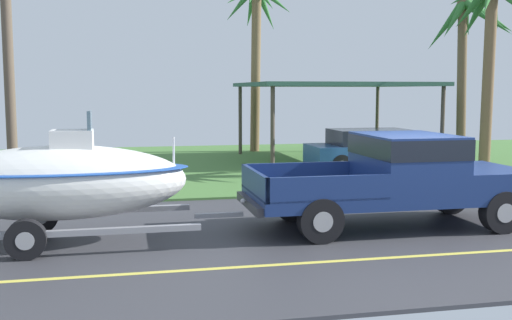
% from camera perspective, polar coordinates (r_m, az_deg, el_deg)
% --- Properties ---
extents(ground, '(36.00, 22.00, 0.11)m').
position_cam_1_polar(ground, '(20.04, 3.61, -1.18)').
color(ground, '#38383D').
extents(pickup_truck_towing, '(5.63, 2.16, 1.81)m').
position_cam_1_polar(pickup_truck_towing, '(12.37, 13.60, -1.34)').
color(pickup_truck_towing, navy).
rests_on(pickup_truck_towing, ground).
extents(boat_on_trailer, '(5.69, 2.14, 2.31)m').
position_cam_1_polar(boat_on_trailer, '(11.18, -17.75, -1.93)').
color(boat_on_trailer, gray).
rests_on(boat_on_trailer, ground).
extents(parked_sedan_near, '(4.47, 1.88, 1.38)m').
position_cam_1_polar(parked_sedan_near, '(20.68, 10.89, 0.86)').
color(parked_sedan_near, '#234C89').
rests_on(parked_sedan_near, ground).
extents(carport_awning, '(6.46, 5.99, 2.93)m').
position_cam_1_polar(carport_awning, '(23.17, 7.13, 6.81)').
color(carport_awning, '#4C4238').
rests_on(carport_awning, ground).
extents(palm_tree_near_right, '(3.02, 2.83, 7.27)m').
position_cam_1_polar(palm_tree_near_right, '(26.24, -0.02, 12.46)').
color(palm_tree_near_right, brown).
rests_on(palm_tree_near_right, ground).
extents(palm_tree_mid, '(2.88, 3.14, 6.19)m').
position_cam_1_polar(palm_tree_mid, '(20.63, 20.78, 11.93)').
color(palm_tree_mid, brown).
rests_on(palm_tree_mid, ground).
extents(palm_tree_far_right, '(3.53, 3.15, 6.04)m').
position_cam_1_polar(palm_tree_far_right, '(23.52, 18.95, 11.05)').
color(palm_tree_far_right, brown).
rests_on(palm_tree_far_right, ground).
extents(utility_pole, '(0.24, 1.80, 7.46)m').
position_cam_1_polar(utility_pole, '(15.66, -22.02, 10.48)').
color(utility_pole, brown).
rests_on(utility_pole, ground).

